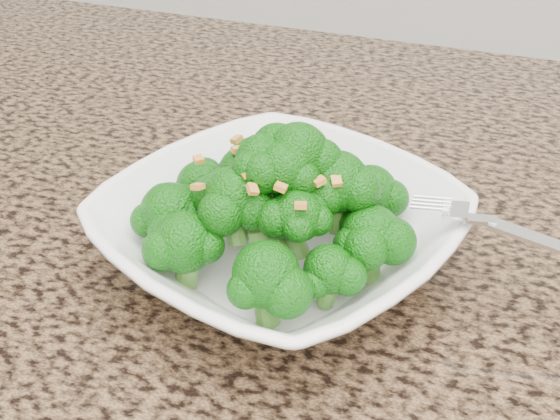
% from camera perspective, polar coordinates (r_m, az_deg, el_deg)
% --- Properties ---
extents(granite_counter, '(1.64, 1.04, 0.03)m').
position_cam_1_polar(granite_counter, '(0.48, 17.03, -12.27)').
color(granite_counter, brown).
rests_on(granite_counter, cabinet).
extents(bowl, '(0.31, 0.31, 0.06)m').
position_cam_1_polar(bowl, '(0.50, -0.00, -1.97)').
color(bowl, white).
rests_on(bowl, granite_counter).
extents(broccoli_pile, '(0.21, 0.21, 0.07)m').
position_cam_1_polar(broccoli_pile, '(0.46, 0.00, 4.71)').
color(broccoli_pile, '#10630B').
rests_on(broccoli_pile, bowl).
extents(garlic_topping, '(0.13, 0.13, 0.01)m').
position_cam_1_polar(garlic_topping, '(0.44, 0.00, 9.23)').
color(garlic_topping, gold).
rests_on(garlic_topping, broccoli_pile).
extents(fork, '(0.16, 0.03, 0.01)m').
position_cam_1_polar(fork, '(0.47, 16.40, -0.87)').
color(fork, silver).
rests_on(fork, bowl).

